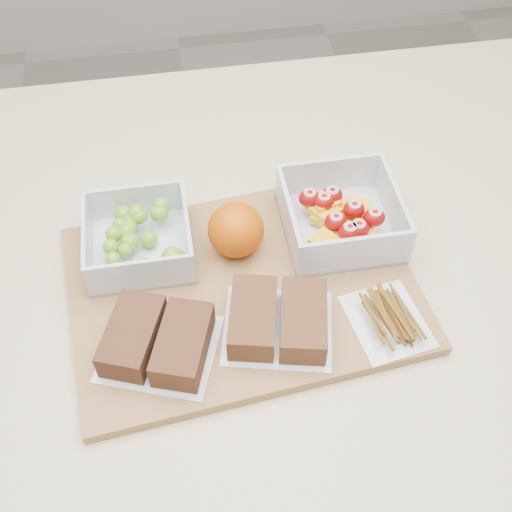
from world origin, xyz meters
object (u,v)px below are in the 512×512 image
object	(u,v)px
grape_container	(140,238)
pretzel_bag	(388,317)
sandwich_bag_left	(158,341)
cutting_board	(243,288)
fruit_container	(340,217)
orange	(236,230)
sandwich_bag_center	(278,320)

from	to	relation	value
grape_container	pretzel_bag	xyz separation A→B (m)	(0.28, -0.16, -0.01)
grape_container	sandwich_bag_left	xyz separation A→B (m)	(0.01, -0.15, -0.00)
pretzel_bag	cutting_board	bearing A→B (deg)	152.59
pretzel_bag	fruit_container	bearing A→B (deg)	97.62
pretzel_bag	orange	bearing A→B (deg)	138.04
orange	sandwich_bag_center	distance (m)	0.13
cutting_board	orange	distance (m)	0.07
sandwich_bag_center	sandwich_bag_left	bearing A→B (deg)	-177.86
fruit_container	sandwich_bag_left	bearing A→B (deg)	-149.77
fruit_container	pretzel_bag	distance (m)	0.15
grape_container	orange	size ratio (longest dim) A/B	1.82
fruit_container	sandwich_bag_center	xyz separation A→B (m)	(-0.11, -0.14, -0.00)
fruit_container	sandwich_bag_left	size ratio (longest dim) A/B	0.92
grape_container	sandwich_bag_left	distance (m)	0.15
fruit_container	orange	xyz separation A→B (m)	(-0.14, -0.01, 0.01)
sandwich_bag_left	pretzel_bag	world-z (taller)	sandwich_bag_left
fruit_container	orange	bearing A→B (deg)	-176.24
cutting_board	sandwich_bag_left	xyz separation A→B (m)	(-0.11, -0.08, 0.03)
sandwich_bag_center	pretzel_bag	size ratio (longest dim) A/B	1.30
cutting_board	orange	world-z (taller)	orange
fruit_container	cutting_board	bearing A→B (deg)	-153.85
grape_container	orange	bearing A→B (deg)	-8.23
fruit_container	pretzel_bag	size ratio (longest dim) A/B	1.27
grape_container	sandwich_bag_center	bearing A→B (deg)	-44.51
grape_container	sandwich_bag_left	world-z (taller)	grape_container
sandwich_bag_center	grape_container	bearing A→B (deg)	135.49
pretzel_bag	sandwich_bag_center	bearing A→B (deg)	174.46
cutting_board	sandwich_bag_left	distance (m)	0.13
grape_container	sandwich_bag_center	size ratio (longest dim) A/B	0.88
cutting_board	grape_container	xyz separation A→B (m)	(-0.12, 0.08, 0.03)
cutting_board	sandwich_bag_left	size ratio (longest dim) A/B	2.67
grape_container	sandwich_bag_center	xyz separation A→B (m)	(0.15, -0.15, -0.00)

